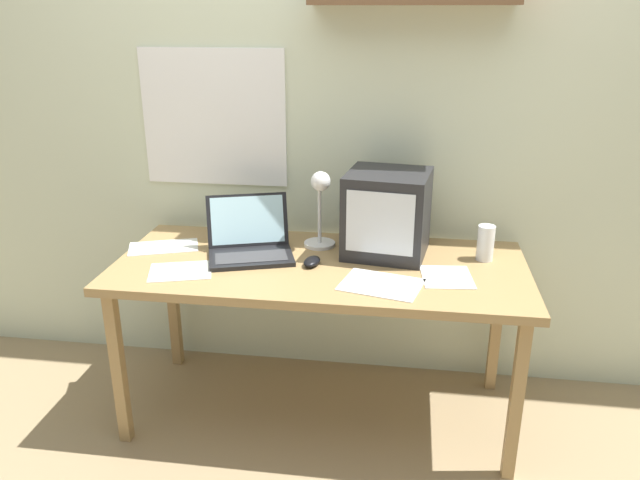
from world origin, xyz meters
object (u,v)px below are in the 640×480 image
(laptop, at_px, (249,241))
(open_notebook, at_px, (381,285))
(computer_mouse, at_px, (312,261))
(loose_paper_near_laptop, at_px, (180,271))
(loose_paper_near_monitor, at_px, (164,247))
(juice_glass, at_px, (485,245))
(printed_handout, at_px, (447,277))
(corner_desk, at_px, (320,276))
(crt_monitor, at_px, (387,214))
(desk_lamp, at_px, (320,204))

(laptop, relative_size, open_notebook, 1.25)
(computer_mouse, xyz_separation_m, loose_paper_near_laptop, (-0.50, -0.14, -0.01))
(loose_paper_near_laptop, bearing_deg, loose_paper_near_monitor, 124.06)
(juice_glass, relative_size, loose_paper_near_monitor, 0.45)
(laptop, xyz_separation_m, printed_handout, (0.80, -0.13, -0.06))
(corner_desk, height_order, computer_mouse, computer_mouse)
(corner_desk, xyz_separation_m, juice_glass, (0.66, 0.13, 0.12))
(crt_monitor, height_order, loose_paper_near_laptop, crt_monitor)
(crt_monitor, height_order, printed_handout, crt_monitor)
(crt_monitor, height_order, computer_mouse, crt_monitor)
(open_notebook, relative_size, loose_paper_near_laptop, 1.18)
(desk_lamp, height_order, computer_mouse, desk_lamp)
(laptop, bearing_deg, open_notebook, -40.81)
(crt_monitor, height_order, laptop, crt_monitor)
(printed_handout, bearing_deg, loose_paper_near_laptop, -174.88)
(desk_lamp, xyz_separation_m, computer_mouse, (-0.01, -0.19, -0.18))
(loose_paper_near_monitor, relative_size, loose_paper_near_laptop, 1.16)
(open_notebook, bearing_deg, juice_glass, 37.62)
(desk_lamp, bearing_deg, printed_handout, -38.16)
(desk_lamp, xyz_separation_m, printed_handout, (0.52, -0.24, -0.20))
(loose_paper_near_monitor, bearing_deg, loose_paper_near_laptop, -55.94)
(printed_handout, distance_m, open_notebook, 0.27)
(computer_mouse, bearing_deg, corner_desk, 40.11)
(laptop, height_order, desk_lamp, desk_lamp)
(laptop, distance_m, computer_mouse, 0.29)
(corner_desk, distance_m, printed_handout, 0.51)
(open_notebook, bearing_deg, loose_paper_near_laptop, 179.07)
(corner_desk, relative_size, desk_lamp, 4.85)
(open_notebook, distance_m, loose_paper_near_laptop, 0.78)
(loose_paper_near_laptop, bearing_deg, printed_handout, 5.12)
(juice_glass, xyz_separation_m, computer_mouse, (-0.69, -0.16, -0.05))
(corner_desk, xyz_separation_m, loose_paper_near_monitor, (-0.69, 0.08, 0.06))
(laptop, height_order, loose_paper_near_laptop, laptop)
(crt_monitor, distance_m, juice_glass, 0.42)
(desk_lamp, xyz_separation_m, open_notebook, (0.28, -0.35, -0.20))
(laptop, height_order, printed_handout, laptop)
(corner_desk, bearing_deg, crt_monitor, 30.72)
(juice_glass, xyz_separation_m, loose_paper_near_laptop, (-1.19, -0.30, -0.06))
(printed_handout, relative_size, open_notebook, 0.70)
(laptop, xyz_separation_m, computer_mouse, (0.28, -0.08, -0.04))
(crt_monitor, bearing_deg, loose_paper_near_laptop, -150.14)
(loose_paper_near_laptop, bearing_deg, laptop, 44.80)
(loose_paper_near_monitor, bearing_deg, open_notebook, -15.10)
(computer_mouse, relative_size, loose_paper_near_monitor, 0.35)
(laptop, distance_m, loose_paper_near_laptop, 0.32)
(desk_lamp, bearing_deg, loose_paper_near_monitor, 174.39)
(desk_lamp, distance_m, open_notebook, 0.49)
(desk_lamp, height_order, juice_glass, desk_lamp)
(juice_glass, bearing_deg, computer_mouse, -167.02)
(computer_mouse, bearing_deg, open_notebook, -28.18)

